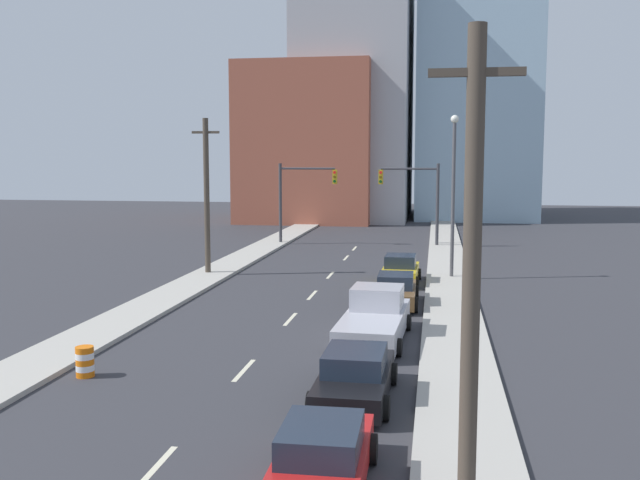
{
  "coord_description": "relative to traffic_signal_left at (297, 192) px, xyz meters",
  "views": [
    {
      "loc": [
        5.95,
        -6.45,
        6.74
      ],
      "look_at": [
        -0.38,
        32.49,
        2.2
      ],
      "focal_mm": 40.0,
      "sensor_mm": 36.0,
      "label": 1
    }
  ],
  "objects": [
    {
      "name": "lane_stripe_at_34m",
      "position": [
        4.79,
        -14.32,
        -4.12
      ],
      "size": [
        0.16,
        2.4,
        0.01
      ],
      "primitive_type": "cube",
      "color": "beige",
      "rests_on": "ground"
    },
    {
      "name": "utility_pole_left_mid",
      "position": [
        -2.24,
        -15.34,
        0.49
      ],
      "size": [
        1.6,
        0.32,
        9.0
      ],
      "color": "#473D33",
      "rests_on": "ground"
    },
    {
      "name": "building_glass_right",
      "position": [
        14.99,
        31.12,
        9.73
      ],
      "size": [
        13.0,
        20.0,
        27.72
      ],
      "color": "#99B7CC",
      "rests_on": "ground"
    },
    {
      "name": "sedan_yellow",
      "position": [
        8.92,
        -16.29,
        -3.43
      ],
      "size": [
        2.18,
        4.38,
        1.54
      ],
      "rotation": [
        0.0,
        0.0,
        -0.02
      ],
      "color": "gold",
      "rests_on": "ground"
    },
    {
      "name": "sedan_black",
      "position": [
        8.59,
        -35.34,
        -3.47
      ],
      "size": [
        2.2,
        4.79,
        1.43
      ],
      "rotation": [
        0.0,
        0.0,
        -0.01
      ],
      "color": "black",
      "rests_on": "ground"
    },
    {
      "name": "traffic_signal_right",
      "position": [
        9.58,
        0.0,
        0.0
      ],
      "size": [
        4.61,
        0.35,
        6.34
      ],
      "color": "#38383D",
      "rests_on": "ground"
    },
    {
      "name": "street_lamp",
      "position": [
        11.69,
        -14.56,
        1.09
      ],
      "size": [
        0.44,
        0.44,
        9.08
      ],
      "color": "#4C4C51",
      "rests_on": "ground"
    },
    {
      "name": "traffic_signal_left",
      "position": [
        0.0,
        0.0,
        0.0
      ],
      "size": [
        4.61,
        0.35,
        6.34
      ],
      "color": "#38383D",
      "rests_on": "ground"
    },
    {
      "name": "lane_stripe_at_41m",
      "position": [
        4.79,
        -6.98,
        -4.12
      ],
      "size": [
        0.16,
        2.4,
        0.01
      ],
      "primitive_type": "cube",
      "color": "beige",
      "rests_on": "ground"
    },
    {
      "name": "building_brick_left",
      "position": [
        -2.81,
        23.12,
        4.15
      ],
      "size": [
        14.0,
        16.0,
        16.55
      ],
      "color": "#9E513D",
      "rests_on": "ground"
    },
    {
      "name": "sedan_red",
      "position": [
        8.54,
        -40.96,
        -3.48
      ],
      "size": [
        2.14,
        4.72,
        1.41
      ],
      "rotation": [
        0.0,
        0.0,
        0.02
      ],
      "color": "red",
      "rests_on": "ground"
    },
    {
      "name": "sedan_brown",
      "position": [
        8.99,
        -22.28,
        -3.45
      ],
      "size": [
        2.14,
        4.6,
        1.47
      ],
      "rotation": [
        0.0,
        0.0,
        0.02
      ],
      "color": "brown",
      "rests_on": "ground"
    },
    {
      "name": "lane_stripe_at_46m",
      "position": [
        4.79,
        -1.85,
        -4.12
      ],
      "size": [
        0.16,
        2.4,
        0.01
      ],
      "primitive_type": "cube",
      "color": "beige",
      "rests_on": "ground"
    },
    {
      "name": "lane_stripe_at_15m",
      "position": [
        4.79,
        -33.16,
        -4.12
      ],
      "size": [
        0.16,
        2.4,
        0.01
      ],
      "primitive_type": "cube",
      "color": "beige",
      "rests_on": "ground"
    },
    {
      "name": "traffic_barrel",
      "position": [
        0.1,
        -34.59,
        -3.65
      ],
      "size": [
        0.56,
        0.56,
        0.95
      ],
      "color": "orange",
      "rests_on": "ground"
    },
    {
      "name": "lane_stripe_at_8m",
      "position": [
        4.79,
        -40.51,
        -4.12
      ],
      "size": [
        0.16,
        2.4,
        0.01
      ],
      "primitive_type": "cube",
      "color": "beige",
      "rests_on": "ground"
    },
    {
      "name": "sidewalk_left",
      "position": [
        -1.96,
        2.36,
        -4.04
      ],
      "size": [
        2.45,
        101.03,
        0.17
      ],
      "color": "#ADA89E",
      "rests_on": "ground"
    },
    {
      "name": "building_office_center",
      "position": [
        1.7,
        27.12,
        9.57
      ],
      "size": [
        12.0,
        20.0,
        27.39
      ],
      "color": "#A8A8AD",
      "rests_on": "ground"
    },
    {
      "name": "utility_pole_right_near",
      "position": [
        11.37,
        -42.25,
        0.47
      ],
      "size": [
        1.6,
        0.32,
        8.96
      ],
      "color": "#473D33",
      "rests_on": "ground"
    },
    {
      "name": "lane_stripe_at_22m",
      "position": [
        4.79,
        -25.8,
        -4.12
      ],
      "size": [
        0.16,
        2.4,
        0.01
      ],
      "primitive_type": "cube",
      "color": "beige",
      "rests_on": "ground"
    },
    {
      "name": "lane_stripe_at_28m",
      "position": [
        4.79,
        -20.44,
        -4.12
      ],
      "size": [
        0.16,
        2.4,
        0.01
      ],
      "primitive_type": "cube",
      "color": "beige",
      "rests_on": "ground"
    },
    {
      "name": "sidewalk_right",
      "position": [
        11.53,
        2.36,
        -4.04
      ],
      "size": [
        2.45,
        101.03,
        0.17
      ],
      "color": "#ADA89E",
      "rests_on": "ground"
    },
    {
      "name": "pickup_truck_silver",
      "position": [
        8.57,
        -28.64,
        -3.36
      ],
      "size": [
        2.63,
        6.26,
        1.89
      ],
      "rotation": [
        0.0,
        0.0,
        -0.05
      ],
      "color": "#B2B2BC",
      "rests_on": "ground"
    }
  ]
}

